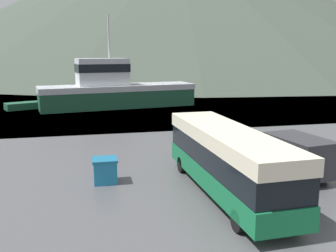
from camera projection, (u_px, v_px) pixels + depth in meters
The scene contains 7 objects.
water_surface at pixel (106, 69), 148.05m from camera, with size 240.00×240.00×0.00m, color slate.
hill_backdrop at pixel (175, 2), 161.97m from camera, with size 225.67×225.67×56.39m, color #3D473D.
tour_bus at pixel (227, 158), 18.06m from camera, with size 2.93×10.95×3.23m.
delivery_van at pixel (292, 154), 20.94m from camera, with size 2.96×5.67×2.32m.
fishing_boat at pixel (115, 89), 46.75m from camera, with size 19.78×7.89×11.27m.
storage_bin at pixel (105, 170), 19.86m from camera, with size 1.32×1.25×1.33m.
small_boat at pixel (27, 105), 45.73m from camera, with size 5.35×3.73×0.83m.
Camera 1 is at (-8.60, -6.99, 6.86)m, focal length 40.00 mm.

